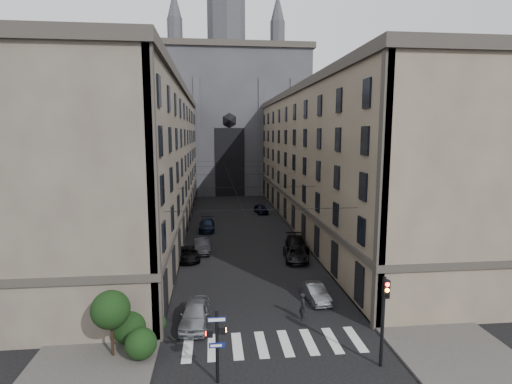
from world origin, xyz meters
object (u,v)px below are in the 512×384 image
object	(u,v)px
pedestrian_signal_left	(217,341)
car_left_far	(207,225)
pedestrian	(303,306)
traffic_light_right	(384,311)
car_right_midnear	(296,254)
car_right_far	(261,209)
car_left_midfar	(188,254)
car_right_midfar	(297,244)
car_right_near	(315,292)
car_left_near	(195,314)
gothic_tower	(227,112)
car_left_midnear	(202,245)

from	to	relation	value
pedestrian_signal_left	car_left_far	xyz separation A→B (m)	(-0.92, 33.34, -1.59)
pedestrian	traffic_light_right	bearing A→B (deg)	-147.79
car_right_midnear	pedestrian	world-z (taller)	pedestrian
car_right_far	pedestrian	distance (m)	37.57
car_right_midnear	pedestrian	bearing A→B (deg)	-94.37
car_left_midfar	pedestrian	size ratio (longest dim) A/B	2.43
car_left_midfar	car_right_far	xyz separation A→B (m)	(10.40, 23.22, 0.07)
pedestrian_signal_left	pedestrian	distance (m)	8.97
car_right_midfar	car_left_far	bearing A→B (deg)	137.10
pedestrian_signal_left	car_right_near	bearing A→B (deg)	51.10
car_right_near	car_right_midnear	size ratio (longest dim) A/B	0.80
car_right_midfar	car_left_near	bearing A→B (deg)	-119.70
gothic_tower	car_left_midfar	bearing A→B (deg)	-96.72
gothic_tower	car_left_far	world-z (taller)	gothic_tower
car_left_near	car_left_midfar	distance (m)	14.37
car_left_midnear	car_left_midfar	xyz separation A→B (m)	(-1.33, -2.63, -0.13)
car_right_midnear	car_left_midnear	bearing A→B (deg)	163.19
car_left_midfar	pedestrian	xyz separation A→B (m)	(8.72, -14.31, 0.31)
gothic_tower	car_right_midnear	size ratio (longest dim) A/B	11.81
car_left_near	car_right_midnear	size ratio (longest dim) A/B	0.96
car_left_far	pedestrian	distance (m)	27.73
pedestrian_signal_left	car_right_far	xyz separation A→B (m)	(7.71, 44.03, -1.60)
pedestrian_signal_left	car_left_midfar	bearing A→B (deg)	97.35
traffic_light_right	car_right_midnear	world-z (taller)	traffic_light_right
car_left_near	car_right_midnear	xyz separation A→B (m)	(9.67, 13.00, -0.12)
traffic_light_right	car_left_far	xyz separation A→B (m)	(-10.03, 32.92, -2.56)
gothic_tower	car_right_far	size ratio (longest dim) A/B	13.73
pedestrian_signal_left	car_left_near	distance (m)	6.82
car_right_midfar	car_right_far	world-z (taller)	car_right_midfar
car_left_far	car_right_midnear	xyz separation A→B (m)	(9.21, -13.84, -0.05)
traffic_light_right	car_left_near	distance (m)	12.38
gothic_tower	car_left_midnear	xyz separation A→B (m)	(-4.87, -50.01, -17.02)
car_left_far	car_right_far	world-z (taller)	car_left_far
car_left_midfar	car_right_near	size ratio (longest dim) A/B	1.20
gothic_tower	car_right_midnear	world-z (taller)	gothic_tower
gothic_tower	car_left_far	size ratio (longest dim) A/B	11.48
pedestrian_signal_left	car_left_midnear	bearing A→B (deg)	93.30
gothic_tower	car_left_far	bearing A→B (deg)	-96.31
car_right_near	car_right_midfar	xyz separation A→B (m)	(1.43, 13.49, 0.10)
gothic_tower	car_right_far	world-z (taller)	gothic_tower
car_left_far	pedestrian	xyz separation A→B (m)	(6.95, -26.84, 0.23)
pedestrian_signal_left	car_right_far	bearing A→B (deg)	80.06
car_left_midnear	car_right_midnear	world-z (taller)	car_left_midnear
pedestrian_signal_left	traffic_light_right	bearing A→B (deg)	2.64
pedestrian_signal_left	car_right_midfar	size ratio (longest dim) A/B	0.78
pedestrian_signal_left	car_left_near	xyz separation A→B (m)	(-1.38, 6.50, -1.52)
car_left_far	car_right_near	world-z (taller)	car_left_far
gothic_tower	car_right_midnear	xyz separation A→B (m)	(4.77, -53.96, -17.12)
car_right_near	car_right_midfar	world-z (taller)	car_right_midfar
car_left_midnear	car_left_far	world-z (taller)	car_left_midnear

